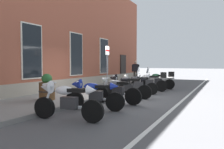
{
  "coord_description": "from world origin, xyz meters",
  "views": [
    {
      "loc": [
        -9.14,
        -4.75,
        1.53
      ],
      "look_at": [
        0.86,
        0.3,
        1.0
      ],
      "focal_mm": 35.84,
      "sensor_mm": 36.0,
      "label": 1
    }
  ],
  "objects_px": {
    "motorcycle_black_naked": "(137,85)",
    "motorcycle_green_touring": "(159,80)",
    "motorcycle_silver_touring": "(151,81)",
    "motorcycle_blue_sport": "(92,93)",
    "motorcycle_black_sport": "(126,85)",
    "motorcycle_grey_naked": "(117,91)",
    "barrel_planter": "(47,89)",
    "parking_sign": "(107,62)",
    "motorcycle_white_sport": "(65,99)",
    "pedestrian_dark_jacket": "(136,70)"
  },
  "relations": [
    {
      "from": "motorcycle_green_touring",
      "to": "barrel_planter",
      "type": "bearing_deg",
      "value": 159.43
    },
    {
      "from": "motorcycle_silver_touring",
      "to": "motorcycle_blue_sport",
      "type": "bearing_deg",
      "value": 177.9
    },
    {
      "from": "motorcycle_black_sport",
      "to": "motorcycle_green_touring",
      "type": "xyz_separation_m",
      "value": [
        4.31,
        -0.38,
        -0.02
      ]
    },
    {
      "from": "parking_sign",
      "to": "barrel_planter",
      "type": "bearing_deg",
      "value": 168.29
    },
    {
      "from": "pedestrian_dark_jacket",
      "to": "parking_sign",
      "type": "bearing_deg",
      "value": -173.01
    },
    {
      "from": "motorcycle_blue_sport",
      "to": "parking_sign",
      "type": "distance_m",
      "value": 4.33
    },
    {
      "from": "motorcycle_black_sport",
      "to": "barrel_planter",
      "type": "height_order",
      "value": "barrel_planter"
    },
    {
      "from": "parking_sign",
      "to": "barrel_planter",
      "type": "relative_size",
      "value": 2.29
    },
    {
      "from": "motorcycle_white_sport",
      "to": "motorcycle_blue_sport",
      "type": "xyz_separation_m",
      "value": [
        1.44,
        0.02,
        -0.02
      ]
    },
    {
      "from": "motorcycle_blue_sport",
      "to": "motorcycle_black_sport",
      "type": "distance_m",
      "value": 2.91
    },
    {
      "from": "motorcycle_blue_sport",
      "to": "motorcycle_black_sport",
      "type": "xyz_separation_m",
      "value": [
        2.91,
        0.05,
        0.02
      ]
    },
    {
      "from": "motorcycle_white_sport",
      "to": "motorcycle_blue_sport",
      "type": "bearing_deg",
      "value": 0.82
    },
    {
      "from": "motorcycle_black_naked",
      "to": "motorcycle_green_touring",
      "type": "xyz_separation_m",
      "value": [
        2.91,
        -0.36,
        0.08
      ]
    },
    {
      "from": "motorcycle_white_sport",
      "to": "barrel_planter",
      "type": "distance_m",
      "value": 2.88
    },
    {
      "from": "parking_sign",
      "to": "motorcycle_silver_touring",
      "type": "bearing_deg",
      "value": -42.5
    },
    {
      "from": "motorcycle_black_naked",
      "to": "motorcycle_silver_touring",
      "type": "xyz_separation_m",
      "value": [
        1.48,
        -0.24,
        0.08
      ]
    },
    {
      "from": "motorcycle_grey_naked",
      "to": "motorcycle_black_naked",
      "type": "height_order",
      "value": "motorcycle_black_naked"
    },
    {
      "from": "motorcycle_white_sport",
      "to": "barrel_planter",
      "type": "xyz_separation_m",
      "value": [
        1.76,
        2.28,
        -0.01
      ]
    },
    {
      "from": "motorcycle_white_sport",
      "to": "pedestrian_dark_jacket",
      "type": "distance_m",
      "value": 11.62
    },
    {
      "from": "motorcycle_blue_sport",
      "to": "motorcycle_green_touring",
      "type": "xyz_separation_m",
      "value": [
        7.22,
        -0.33,
        -0.0
      ]
    },
    {
      "from": "motorcycle_green_touring",
      "to": "motorcycle_grey_naked",
      "type": "bearing_deg",
      "value": 178.52
    },
    {
      "from": "motorcycle_black_sport",
      "to": "motorcycle_black_naked",
      "type": "distance_m",
      "value": 1.4
    },
    {
      "from": "parking_sign",
      "to": "barrel_planter",
      "type": "xyz_separation_m",
      "value": [
        -3.58,
        0.74,
        -1.07
      ]
    },
    {
      "from": "motorcycle_blue_sport",
      "to": "motorcycle_black_sport",
      "type": "bearing_deg",
      "value": 0.98
    },
    {
      "from": "motorcycle_white_sport",
      "to": "motorcycle_green_touring",
      "type": "bearing_deg",
      "value": -2.03
    },
    {
      "from": "motorcycle_green_touring",
      "to": "parking_sign",
      "type": "xyz_separation_m",
      "value": [
        -3.32,
        1.84,
        1.08
      ]
    },
    {
      "from": "motorcycle_blue_sport",
      "to": "parking_sign",
      "type": "relative_size",
      "value": 0.85
    },
    {
      "from": "motorcycle_grey_naked",
      "to": "motorcycle_silver_touring",
      "type": "height_order",
      "value": "motorcycle_silver_touring"
    },
    {
      "from": "motorcycle_white_sport",
      "to": "parking_sign",
      "type": "height_order",
      "value": "parking_sign"
    },
    {
      "from": "motorcycle_grey_naked",
      "to": "motorcycle_white_sport",
      "type": "bearing_deg",
      "value": 176.89
    },
    {
      "from": "motorcycle_grey_naked",
      "to": "motorcycle_black_sport",
      "type": "height_order",
      "value": "motorcycle_black_sport"
    },
    {
      "from": "motorcycle_black_sport",
      "to": "motorcycle_green_touring",
      "type": "bearing_deg",
      "value": -5.01
    },
    {
      "from": "motorcycle_grey_naked",
      "to": "motorcycle_black_sport",
      "type": "distance_m",
      "value": 1.46
    },
    {
      "from": "motorcycle_white_sport",
      "to": "barrel_planter",
      "type": "height_order",
      "value": "barrel_planter"
    },
    {
      "from": "motorcycle_grey_naked",
      "to": "parking_sign",
      "type": "bearing_deg",
      "value": 34.89
    },
    {
      "from": "motorcycle_green_touring",
      "to": "parking_sign",
      "type": "relative_size",
      "value": 0.89
    },
    {
      "from": "motorcycle_silver_touring",
      "to": "motorcycle_black_sport",
      "type": "bearing_deg",
      "value": 174.79
    },
    {
      "from": "parking_sign",
      "to": "motorcycle_black_sport",
      "type": "bearing_deg",
      "value": -123.98
    },
    {
      "from": "motorcycle_grey_naked",
      "to": "pedestrian_dark_jacket",
      "type": "distance_m",
      "value": 8.84
    },
    {
      "from": "motorcycle_blue_sport",
      "to": "parking_sign",
      "type": "bearing_deg",
      "value": 21.25
    },
    {
      "from": "motorcycle_grey_naked",
      "to": "motorcycle_black_sport",
      "type": "relative_size",
      "value": 0.92
    },
    {
      "from": "motorcycle_white_sport",
      "to": "barrel_planter",
      "type": "relative_size",
      "value": 2.05
    },
    {
      "from": "motorcycle_grey_naked",
      "to": "barrel_planter",
      "type": "height_order",
      "value": "barrel_planter"
    },
    {
      "from": "motorcycle_black_sport",
      "to": "parking_sign",
      "type": "height_order",
      "value": "parking_sign"
    },
    {
      "from": "motorcycle_grey_naked",
      "to": "motorcycle_black_naked",
      "type": "distance_m",
      "value": 2.84
    },
    {
      "from": "motorcycle_white_sport",
      "to": "motorcycle_black_naked",
      "type": "height_order",
      "value": "motorcycle_white_sport"
    },
    {
      "from": "motorcycle_black_sport",
      "to": "pedestrian_dark_jacket",
      "type": "bearing_deg",
      "value": 17.43
    },
    {
      "from": "motorcycle_white_sport",
      "to": "motorcycle_grey_naked",
      "type": "relative_size",
      "value": 1.04
    },
    {
      "from": "motorcycle_silver_touring",
      "to": "parking_sign",
      "type": "distance_m",
      "value": 2.78
    },
    {
      "from": "motorcycle_black_sport",
      "to": "motorcycle_grey_naked",
      "type": "bearing_deg",
      "value": -171.01
    }
  ]
}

